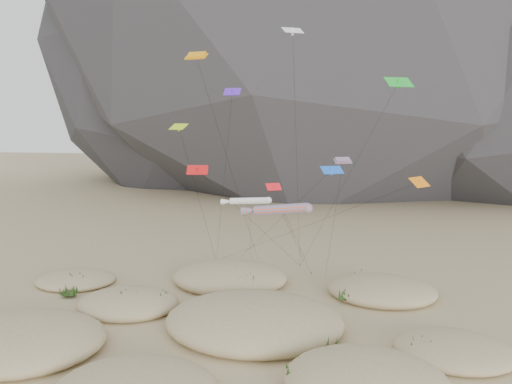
# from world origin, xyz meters

# --- Properties ---
(ground) EXTENTS (500.00, 500.00, 0.00)m
(ground) POSITION_xyz_m (0.00, 0.00, 0.00)
(ground) COLOR #CCB789
(ground) RESTS_ON ground
(dunes) EXTENTS (52.04, 38.00, 3.75)m
(dunes) POSITION_xyz_m (-1.51, 3.46, 0.71)
(dunes) COLOR #CCB789
(dunes) RESTS_ON ground
(dune_grass) EXTENTS (41.05, 29.32, 1.48)m
(dune_grass) POSITION_xyz_m (-1.01, 2.89, 0.85)
(dune_grass) COLOR black
(dune_grass) RESTS_ON ground
(kite_stakes) EXTENTS (20.38, 4.87, 0.30)m
(kite_stakes) POSITION_xyz_m (2.60, 23.39, 0.15)
(kite_stakes) COLOR #3F2D1E
(kite_stakes) RESTS_ON ground
(rainbow_tube_kite) EXTENTS (7.42, 16.24, 11.77)m
(rainbow_tube_kite) POSITION_xyz_m (3.43, 8.25, 10.94)
(rainbow_tube_kite) COLOR #FF4E1A
(rainbow_tube_kite) RESTS_ON ground
(white_tube_kite) EXTENTS (5.97, 11.63, 11.62)m
(white_tube_kite) POSITION_xyz_m (-0.63, 12.54, 11.02)
(white_tube_kite) COLOR white
(white_tube_kite) RESTS_ON ground
(orange_parafoil) EXTENTS (5.65, 15.06, 27.16)m
(orange_parafoil) POSITION_xyz_m (-5.75, 11.34, 26.30)
(orange_parafoil) COLOR orange
(orange_parafoil) RESTS_ON ground
(multi_parafoil) EXTENTS (2.95, 7.89, 15.88)m
(multi_parafoil) POSITION_xyz_m (9.74, 15.06, 15.30)
(multi_parafoil) COLOR red
(multi_parafoil) RESTS_ON ground
(delta_kites) EXTENTS (28.31, 17.96, 29.76)m
(delta_kites) POSITION_xyz_m (5.13, 11.97, 18.60)
(delta_kites) COLOR #5621C6
(delta_kites) RESTS_ON ground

